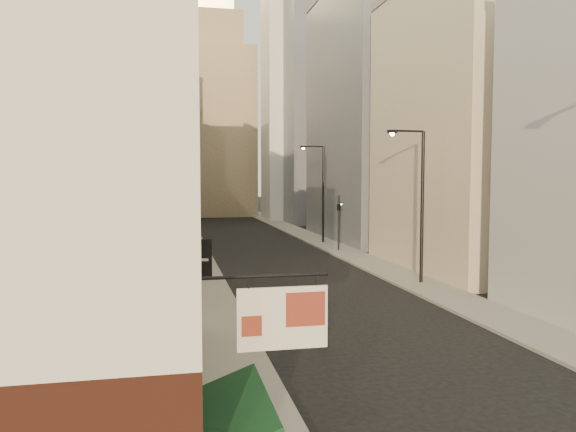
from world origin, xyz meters
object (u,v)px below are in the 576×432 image
object	(u,v)px
streetlamp_mid	(419,197)
streetlamp_far	(321,188)
clock_tower	(211,113)
traffic_light_right	(339,210)
white_tower	(291,98)

from	to	relation	value
streetlamp_mid	streetlamp_far	bearing A→B (deg)	86.04
clock_tower	traffic_light_right	size ratio (longest dim) A/B	8.98
traffic_light_right	streetlamp_mid	bearing A→B (deg)	92.75
clock_tower	streetlamp_far	bearing A→B (deg)	-80.83
white_tower	streetlamp_mid	distance (m)	54.52
streetlamp_far	streetlamp_mid	bearing A→B (deg)	-97.15
streetlamp_mid	white_tower	bearing A→B (deg)	81.72
streetlamp_mid	traffic_light_right	xyz separation A→B (m)	(-0.21, 15.70, -1.64)
clock_tower	traffic_light_right	world-z (taller)	clock_tower
clock_tower	streetlamp_mid	bearing A→B (deg)	-83.64
clock_tower	white_tower	distance (m)	17.83
streetlamp_far	traffic_light_right	size ratio (longest dim) A/B	1.93
streetlamp_mid	streetlamp_far	world-z (taller)	streetlamp_far
clock_tower	white_tower	world-z (taller)	clock_tower
white_tower	streetlamp_far	size ratio (longest dim) A/B	4.31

